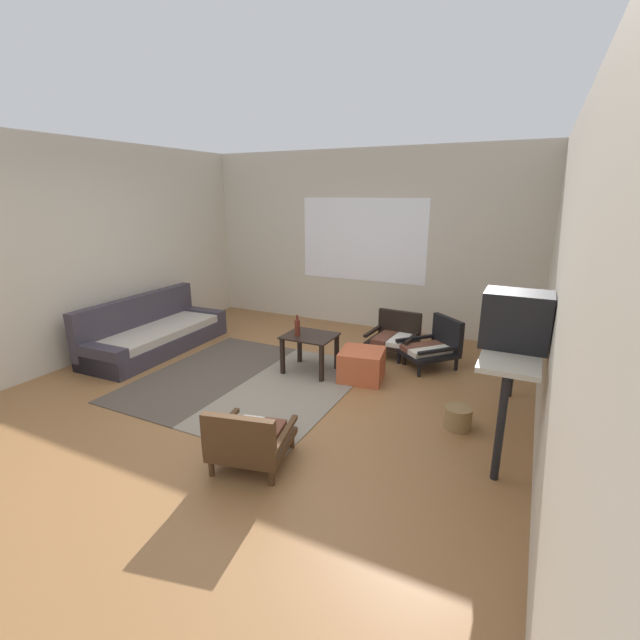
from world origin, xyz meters
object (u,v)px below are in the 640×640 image
at_px(armchair_striped_foreground, 249,440).
at_px(glass_bottle, 297,327).
at_px(armchair_by_window, 395,335).
at_px(wicker_basket, 458,418).
at_px(ottoman_orange, 362,365).
at_px(crt_television, 516,319).
at_px(console_shelf, 513,348).
at_px(couch, 154,334).
at_px(clay_vase, 518,318).
at_px(armchair_corner, 434,345).
at_px(coffee_table, 310,343).

distance_m(armchair_striped_foreground, glass_bottle, 1.93).
relative_size(armchair_by_window, wicker_basket, 2.60).
bearing_deg(ottoman_orange, crt_television, -25.36).
xyz_separation_m(glass_bottle, wicker_basket, (1.93, -0.49, -0.46)).
relative_size(console_shelf, glass_bottle, 6.84).
bearing_deg(crt_television, couch, 174.61).
xyz_separation_m(couch, crt_television, (4.44, -0.42, 0.88)).
bearing_deg(armchair_striped_foreground, clay_vase, 44.71).
relative_size(ottoman_orange, wicker_basket, 1.99).
relative_size(couch, clay_vase, 6.76).
bearing_deg(console_shelf, armchair_corner, 125.77).
bearing_deg(coffee_table, wicker_basket, -17.37).
xyz_separation_m(armchair_by_window, glass_bottle, (-0.84, -1.12, 0.30)).
height_order(coffee_table, glass_bottle, glass_bottle).
bearing_deg(glass_bottle, clay_vase, -2.45).
xyz_separation_m(crt_television, wicker_basket, (-0.37, 0.10, -1.00)).
relative_size(crt_television, wicker_basket, 2.07).
distance_m(armchair_by_window, glass_bottle, 1.43).
bearing_deg(couch, console_shelf, -2.29).
distance_m(couch, armchair_corner, 3.70).
height_order(armchair_striped_foreground, crt_television, crt_television).
distance_m(couch, coffee_table, 2.28).
relative_size(couch, console_shelf, 1.23).
relative_size(ottoman_orange, glass_bottle, 1.96).
bearing_deg(coffee_table, armchair_corner, 33.26).
height_order(armchair_by_window, clay_vase, clay_vase).
height_order(coffee_table, armchair_corner, armchair_corner).
relative_size(armchair_by_window, armchair_corner, 0.78).
relative_size(armchair_by_window, crt_television, 1.26).
bearing_deg(armchair_striped_foreground, console_shelf, 40.16).
bearing_deg(ottoman_orange, couch, -173.78).
bearing_deg(armchair_by_window, console_shelf, -45.14).
bearing_deg(clay_vase, armchair_corner, 132.02).
distance_m(armchair_striped_foreground, console_shelf, 2.33).
bearing_deg(couch, ottoman_orange, 6.22).
bearing_deg(coffee_table, console_shelf, -11.00).
relative_size(armchair_striped_foreground, glass_bottle, 2.86).
relative_size(crt_television, clay_vase, 1.64).
bearing_deg(glass_bottle, armchair_striped_foreground, -72.30).
height_order(armchair_by_window, glass_bottle, glass_bottle).
xyz_separation_m(ottoman_orange, glass_bottle, (-0.75, -0.14, 0.39)).
relative_size(console_shelf, wicker_basket, 6.95).
relative_size(couch, ottoman_orange, 4.29).
xyz_separation_m(crt_television, clay_vase, (0.00, 0.49, -0.11)).
distance_m(couch, crt_television, 4.55).
bearing_deg(armchair_striped_foreground, ottoman_orange, 84.82).
bearing_deg(console_shelf, ottoman_orange, 162.37).
bearing_deg(clay_vase, armchair_striped_foreground, -135.29).
bearing_deg(armchair_corner, console_shelf, -54.23).
xyz_separation_m(coffee_table, armchair_corner, (1.27, 0.84, -0.09)).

